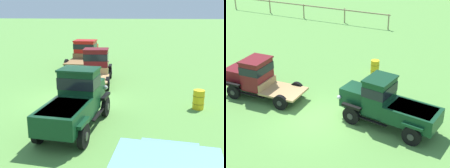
{
  "view_description": "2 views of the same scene",
  "coord_description": "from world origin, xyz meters",
  "views": [
    {
      "loc": [
        13.56,
        3.33,
        4.68
      ],
      "look_at": [
        -0.01,
        2.16,
        1.0
      ],
      "focal_mm": 45.0,
      "sensor_mm": 36.0,
      "label": 1
    },
    {
      "loc": [
        7.2,
        -12.54,
        8.88
      ],
      "look_at": [
        -0.01,
        2.16,
        1.0
      ],
      "focal_mm": 55.0,
      "sensor_mm": 36.0,
      "label": 2
    }
  ],
  "objects": [
    {
      "name": "ground_plane",
      "position": [
        0.0,
        0.0,
        0.0
      ],
      "size": [
        240.0,
        240.0,
        0.0
      ],
      "primitive_type": "plane",
      "color": "#5B9342"
    },
    {
      "name": "paddock_fence",
      "position": [
        -10.61,
        16.19,
        1.03
      ],
      "size": [
        17.74,
        0.49,
        1.39
      ],
      "color": "#997F60",
      "rests_on": "ground"
    },
    {
      "name": "vintage_truck_second_in_line",
      "position": [
        -4.35,
        0.77,
        1.13
      ],
      "size": [
        4.72,
        2.1,
        2.18
      ],
      "color": "black",
      "rests_on": "ground"
    },
    {
      "name": "vintage_truck_midrow_center",
      "position": [
        3.07,
        1.0,
        1.15
      ],
      "size": [
        5.0,
        2.43,
        2.35
      ],
      "color": "black",
      "rests_on": "ground"
    },
    {
      "name": "oil_drum_beside_row",
      "position": [
        0.52,
        6.36,
        0.47
      ],
      "size": [
        0.56,
        0.56,
        0.94
      ],
      "color": "gold",
      "rests_on": "ground"
    }
  ]
}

